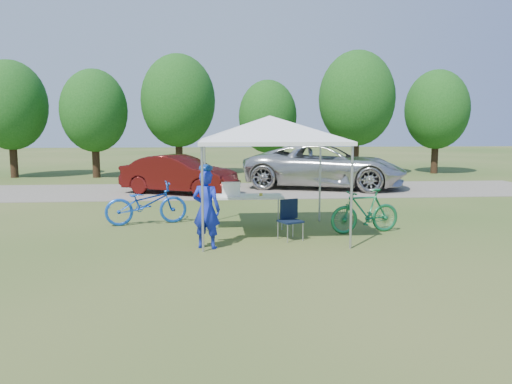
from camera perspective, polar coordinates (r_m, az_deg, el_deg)
ground at (r=11.62m, az=1.53°, el=-4.85°), size 100.00×100.00×0.00m
gravel_strip at (r=19.48m, az=-1.11°, el=0.19°), size 24.00×5.00×0.02m
canopy at (r=11.35m, az=1.58°, el=8.34°), size 4.53×4.53×3.00m
treeline at (r=25.37m, az=-2.73°, el=9.85°), size 24.89×4.28×6.30m
folding_table at (r=12.24m, az=-1.48°, el=-0.62°), size 1.95×0.81×0.80m
folding_chair at (r=11.07m, az=3.87°, el=-2.75°), size 0.59×0.62×0.88m
cooler at (r=12.20m, az=-2.87°, el=0.33°), size 0.45×0.31×0.33m
ice_cream_cup at (r=12.22m, az=0.56°, el=-0.28°), size 0.09×0.09×0.06m
cyclist at (r=10.21m, az=-5.70°, el=-1.99°), size 0.69×0.57×1.62m
bike_blue at (r=13.02m, az=-12.43°, el=-1.28°), size 2.16×1.18×1.08m
bike_green at (r=11.95m, az=12.35°, el=-2.15°), size 1.79×0.80×1.04m
minivan at (r=20.38m, az=7.87°, el=2.99°), size 7.02×4.89×1.78m
sedan at (r=18.63m, az=-8.78°, el=2.00°), size 4.53×3.24×1.42m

